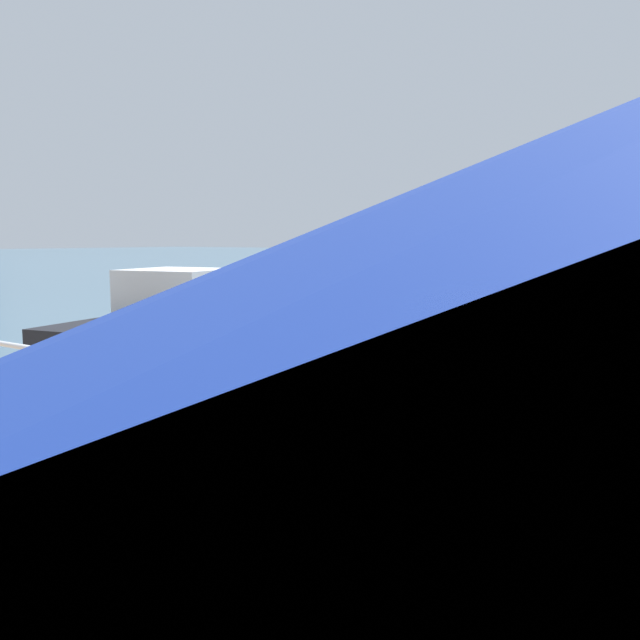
# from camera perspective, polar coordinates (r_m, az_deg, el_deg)

# --- Properties ---
(floating_dock) EXTENTS (10.43, 2.00, 0.18)m
(floating_dock) POSITION_cam_1_polar(r_m,az_deg,el_deg) (9.39, 18.55, -8.71)
(floating_dock) COLOR olive
(floating_dock) RESTS_ON ground_plane
(boardwalk_railing) EXTENTS (0.06, 27.79, 1.08)m
(boardwalk_railing) POSITION_cam_1_polar(r_m,az_deg,el_deg) (5.86, -12.90, -6.69)
(boardwalk_railing) COLOR white
(boardwalk_railing) RESTS_ON boardwalk
(dock_piling_1) EXTENTS (0.26, 0.26, 2.26)m
(dock_piling_1) POSITION_cam_1_polar(r_m,az_deg,el_deg) (15.28, 13.23, 1.46)
(dock_piling_1) COLOR brown
(dock_piling_1) RESTS_ON ground_plane
(dock_piling_3) EXTENTS (0.36, 0.36, 1.62)m
(dock_piling_3) POSITION_cam_1_polar(r_m,az_deg,el_deg) (15.56, 11.70, 0.41)
(dock_piling_3) COLOR brown
(dock_piling_3) RESTS_ON ground_plane
(dock_piling_4) EXTENTS (0.28, 0.28, 2.52)m
(dock_piling_4) POSITION_cam_1_polar(r_m,az_deg,el_deg) (15.34, 2.04, 2.16)
(dock_piling_4) COLOR brown
(dock_piling_4) RESTS_ON ground_plane
(moored_boat_0) EXTENTS (4.48, 2.87, 2.06)m
(moored_boat_0) POSITION_cam_1_polar(r_m,az_deg,el_deg) (11.77, -13.36, -1.85)
(moored_boat_0) COLOR black
(moored_boat_0) RESTS_ON ground_plane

